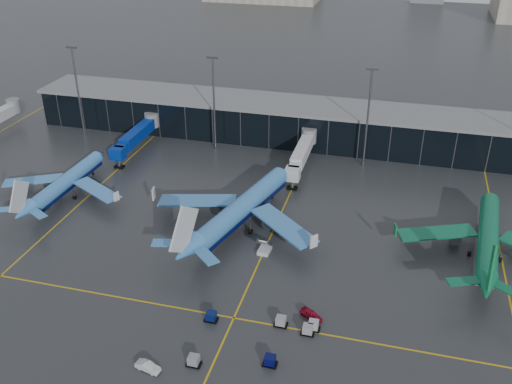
% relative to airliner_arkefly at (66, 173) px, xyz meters
% --- Properties ---
extents(ground, '(600.00, 600.00, 0.00)m').
position_rel_airliner_arkefly_xyz_m(ground, '(39.69, -16.51, -5.54)').
color(ground, '#282B2D').
rests_on(ground, ground).
extents(terminal_pier, '(142.00, 17.00, 10.70)m').
position_rel_airliner_arkefly_xyz_m(terminal_pier, '(39.69, 45.49, -0.12)').
color(terminal_pier, black).
rests_on(terminal_pier, ground).
extents(jet_bridges, '(94.00, 27.50, 7.20)m').
position_rel_airliner_arkefly_xyz_m(jet_bridges, '(4.69, 26.48, -0.99)').
color(jet_bridges, '#595B60').
rests_on(jet_bridges, ground).
extents(flood_masts, '(203.00, 0.50, 25.50)m').
position_rel_airliner_arkefly_xyz_m(flood_masts, '(44.69, 33.49, 8.27)').
color(flood_masts, '#595B60').
rests_on(flood_masts, ground).
extents(taxi_lines, '(220.00, 120.00, 0.02)m').
position_rel_airliner_arkefly_xyz_m(taxi_lines, '(49.69, -5.90, -5.53)').
color(taxi_lines, gold).
rests_on(taxi_lines, ground).
extents(airliner_arkefly, '(32.43, 36.74, 11.09)m').
position_rel_airliner_arkefly_xyz_m(airliner_arkefly, '(0.00, 0.00, 0.00)').
color(airliner_arkefly, '#4189D7').
rests_on(airliner_arkefly, ground).
extents(airliner_klm_near, '(49.51, 53.43, 13.81)m').
position_rel_airliner_arkefly_xyz_m(airliner_klm_near, '(42.93, -2.58, 1.36)').
color(airliner_klm_near, '#3C80C6').
rests_on(airliner_klm_near, ground).
extents(airliner_aer_lingus, '(39.70, 44.11, 12.48)m').
position_rel_airliner_arkefly_xyz_m(airliner_aer_lingus, '(91.61, -0.58, 0.69)').
color(airliner_aer_lingus, '#0B6440').
rests_on(airliner_aer_lingus, ground).
extents(baggage_carts, '(18.89, 13.82, 1.70)m').
position_rel_airliner_arkefly_xyz_m(baggage_carts, '(55.68, -35.10, -4.79)').
color(baggage_carts, black).
rests_on(baggage_carts, ground).
extents(mobile_airstair, '(2.38, 3.32, 3.45)m').
position_rel_airliner_arkefly_xyz_m(mobile_airstair, '(49.86, -11.35, -4.78)').
color(mobile_airstair, silver).
rests_on(mobile_airstair, ground).
extents(service_van_red, '(4.40, 3.70, 1.42)m').
position_rel_airliner_arkefly_xyz_m(service_van_red, '(62.13, -28.17, -4.83)').
color(service_van_red, maroon).
rests_on(service_van_red, ground).
extents(service_van_white, '(4.20, 2.20, 1.32)m').
position_rel_airliner_arkefly_xyz_m(service_van_white, '(40.77, -45.86, -4.89)').
color(service_van_white, silver).
rests_on(service_van_white, ground).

